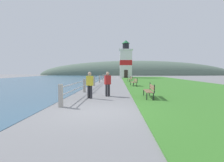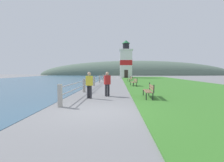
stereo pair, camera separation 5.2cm
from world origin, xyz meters
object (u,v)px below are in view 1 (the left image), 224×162
park_bench_far (130,79)px  person_strolling (108,83)px  park_bench_midway (134,82)px  lighthouse (126,62)px  park_bench_near (150,90)px  person_by_railing (90,84)px

park_bench_far → person_strolling: 15.27m
park_bench_midway → lighthouse: bearing=-97.0°
park_bench_midway → park_bench_far: (0.08, 7.29, 0.00)m
park_bench_near → person_strolling: 2.84m
park_bench_far → person_by_railing: person_by_railing is taller
person_strolling → lighthouse: bearing=-33.4°
lighthouse → park_bench_midway: bearing=-90.3°
park_bench_midway → park_bench_far: same height
park_bench_near → lighthouse: size_ratio=0.20×
park_bench_midway → person_by_railing: bearing=60.9°
lighthouse → person_strolling: bearing=-94.7°
park_bench_midway → park_bench_far: size_ratio=0.99×
park_bench_midway → person_strolling: person_strolling is taller
park_bench_midway → person_strolling: size_ratio=1.01×
park_bench_far → lighthouse: (0.06, 17.41, 3.51)m
park_bench_far → park_bench_near: bearing=84.7°
park_bench_near → lighthouse: bearing=-87.1°
lighthouse → person_strolling: (-2.68, -32.46, -3.15)m
park_bench_near → lighthouse: 33.55m
park_bench_near → person_strolling: (-2.67, 0.91, 0.36)m
person_by_railing → park_bench_far: bearing=11.6°
park_bench_midway → person_by_railing: size_ratio=1.02×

